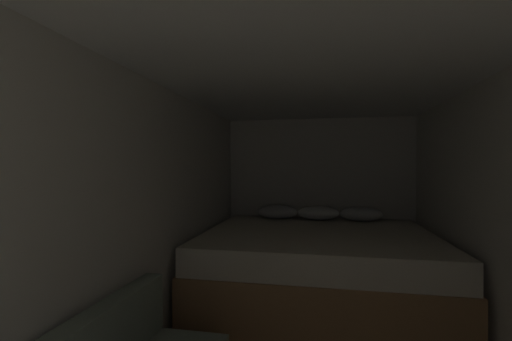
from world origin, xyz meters
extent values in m
cube|color=silver|center=(0.00, 4.00, 1.01)|extent=(2.43, 0.05, 2.02)
cube|color=silver|center=(-1.19, 1.67, 1.01)|extent=(0.05, 4.60, 2.02)
cube|color=white|center=(0.00, 1.67, 2.05)|extent=(2.43, 4.60, 0.05)
cube|color=#9E7247|center=(0.00, 2.98, 0.27)|extent=(2.21, 1.89, 0.54)
cube|color=beige|center=(0.00, 2.98, 0.65)|extent=(2.17, 1.85, 0.23)
ellipsoid|color=white|center=(-0.50, 3.70, 0.85)|extent=(0.49, 0.33, 0.16)
ellipsoid|color=white|center=(0.50, 3.70, 0.85)|extent=(0.49, 0.33, 0.16)
ellipsoid|color=white|center=(0.00, 3.70, 0.85)|extent=(0.49, 0.33, 0.16)
camera|label=1|loc=(0.03, -0.40, 1.40)|focal=23.62mm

